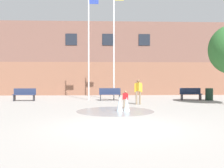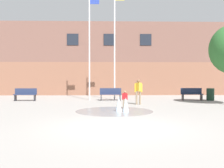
{
  "view_description": "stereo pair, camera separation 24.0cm",
  "coord_description": "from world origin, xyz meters",
  "px_view_note": "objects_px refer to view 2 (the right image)",
  "views": [
    {
      "loc": [
        -0.66,
        -8.89,
        1.69
      ],
      "look_at": [
        0.01,
        7.35,
        1.3
      ],
      "focal_mm": 42.0,
      "sensor_mm": 36.0,
      "label": 1
    },
    {
      "loc": [
        -0.42,
        -8.9,
        1.69
      ],
      "look_at": [
        0.01,
        7.35,
        1.3
      ],
      "focal_mm": 42.0,
      "sensor_mm": 36.0,
      "label": 2
    }
  ],
  "objects_px": {
    "park_bench_near_trashcan": "(192,94)",
    "trash_can": "(210,94)",
    "park_bench_under_right_flagpole": "(111,94)",
    "child_with_pink_shirt": "(125,98)",
    "flagpole_right": "(115,41)",
    "flagpole_left": "(90,43)",
    "park_bench_far_left": "(25,94)",
    "adult_in_red": "(138,90)"
  },
  "relations": [
    {
      "from": "park_bench_near_trashcan",
      "to": "child_with_pink_shirt",
      "type": "relative_size",
      "value": 1.62
    },
    {
      "from": "park_bench_far_left",
      "to": "adult_in_red",
      "type": "bearing_deg",
      "value": -19.58
    },
    {
      "from": "park_bench_far_left",
      "to": "park_bench_near_trashcan",
      "type": "height_order",
      "value": "same"
    },
    {
      "from": "flagpole_left",
      "to": "trash_can",
      "type": "height_order",
      "value": "flagpole_left"
    },
    {
      "from": "park_bench_under_right_flagpole",
      "to": "adult_in_red",
      "type": "height_order",
      "value": "adult_in_red"
    },
    {
      "from": "park_bench_under_right_flagpole",
      "to": "flagpole_right",
      "type": "relative_size",
      "value": 0.19
    },
    {
      "from": "child_with_pink_shirt",
      "to": "flagpole_left",
      "type": "relative_size",
      "value": 0.12
    },
    {
      "from": "park_bench_near_trashcan",
      "to": "flagpole_right",
      "type": "relative_size",
      "value": 0.19
    },
    {
      "from": "park_bench_far_left",
      "to": "adult_in_red",
      "type": "relative_size",
      "value": 1.01
    },
    {
      "from": "child_with_pink_shirt",
      "to": "park_bench_near_trashcan",
      "type": "bearing_deg",
      "value": 68.3
    },
    {
      "from": "park_bench_far_left",
      "to": "flagpole_left",
      "type": "height_order",
      "value": "flagpole_left"
    },
    {
      "from": "park_bench_far_left",
      "to": "child_with_pink_shirt",
      "type": "height_order",
      "value": "child_with_pink_shirt"
    },
    {
      "from": "child_with_pink_shirt",
      "to": "trash_can",
      "type": "relative_size",
      "value": 1.1
    },
    {
      "from": "child_with_pink_shirt",
      "to": "flagpole_left",
      "type": "xyz_separation_m",
      "value": [
        -2.23,
        5.66,
        3.72
      ]
    },
    {
      "from": "park_bench_far_left",
      "to": "adult_in_red",
      "type": "height_order",
      "value": "adult_in_red"
    },
    {
      "from": "park_bench_under_right_flagpole",
      "to": "child_with_pink_shirt",
      "type": "distance_m",
      "value": 5.21
    },
    {
      "from": "adult_in_red",
      "to": "flagpole_right",
      "type": "height_order",
      "value": "flagpole_right"
    },
    {
      "from": "park_bench_far_left",
      "to": "trash_can",
      "type": "bearing_deg",
      "value": 0.1
    },
    {
      "from": "park_bench_near_trashcan",
      "to": "flagpole_left",
      "type": "bearing_deg",
      "value": 176.62
    },
    {
      "from": "park_bench_far_left",
      "to": "park_bench_near_trashcan",
      "type": "relative_size",
      "value": 1.0
    },
    {
      "from": "flagpole_left",
      "to": "flagpole_right",
      "type": "distance_m",
      "value": 1.91
    },
    {
      "from": "park_bench_under_right_flagpole",
      "to": "flagpole_left",
      "type": "bearing_deg",
      "value": 162.6
    },
    {
      "from": "park_bench_far_left",
      "to": "trash_can",
      "type": "height_order",
      "value": "park_bench_far_left"
    },
    {
      "from": "child_with_pink_shirt",
      "to": "trash_can",
      "type": "height_order",
      "value": "child_with_pink_shirt"
    },
    {
      "from": "flagpole_right",
      "to": "adult_in_red",
      "type": "bearing_deg",
      "value": -68.91
    },
    {
      "from": "park_bench_under_right_flagpole",
      "to": "trash_can",
      "type": "bearing_deg",
      "value": -1.24
    },
    {
      "from": "park_bench_under_right_flagpole",
      "to": "trash_can",
      "type": "xyz_separation_m",
      "value": [
        7.44,
        -0.16,
        -0.03
      ]
    },
    {
      "from": "flagpole_left",
      "to": "adult_in_red",
      "type": "bearing_deg",
      "value": -47.02
    },
    {
      "from": "park_bench_near_trashcan",
      "to": "trash_can",
      "type": "bearing_deg",
      "value": -8.44
    },
    {
      "from": "park_bench_far_left",
      "to": "trash_can",
      "type": "relative_size",
      "value": 1.78
    },
    {
      "from": "adult_in_red",
      "to": "park_bench_near_trashcan",
      "type": "bearing_deg",
      "value": -88.94
    },
    {
      "from": "park_bench_far_left",
      "to": "flagpole_left",
      "type": "distance_m",
      "value": 6.06
    },
    {
      "from": "trash_can",
      "to": "adult_in_red",
      "type": "bearing_deg",
      "value": -153.7
    },
    {
      "from": "park_bench_near_trashcan",
      "to": "adult_in_red",
      "type": "xyz_separation_m",
      "value": [
        -4.41,
        -3.04,
        0.45
      ]
    },
    {
      "from": "child_with_pink_shirt",
      "to": "park_bench_under_right_flagpole",
      "type": "bearing_deg",
      "value": 121.89
    },
    {
      "from": "trash_can",
      "to": "child_with_pink_shirt",
      "type": "bearing_deg",
      "value": -143.48
    },
    {
      "from": "park_bench_near_trashcan",
      "to": "trash_can",
      "type": "distance_m",
      "value": 1.35
    },
    {
      "from": "park_bench_far_left",
      "to": "child_with_pink_shirt",
      "type": "bearing_deg",
      "value": -35.87
    },
    {
      "from": "park_bench_near_trashcan",
      "to": "flagpole_left",
      "type": "distance_m",
      "value": 8.57
    },
    {
      "from": "child_with_pink_shirt",
      "to": "trash_can",
      "type": "distance_m",
      "value": 8.42
    },
    {
      "from": "child_with_pink_shirt",
      "to": "flagpole_right",
      "type": "bearing_deg",
      "value": 117.8
    },
    {
      "from": "park_bench_under_right_flagpole",
      "to": "flagpole_right",
      "type": "distance_m",
      "value": 4.01
    }
  ]
}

